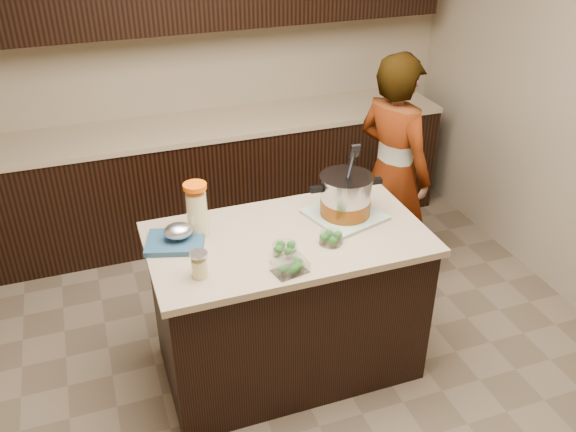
% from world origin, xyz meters
% --- Properties ---
extents(ground_plane, '(4.00, 4.00, 0.00)m').
position_xyz_m(ground_plane, '(0.00, 0.00, 0.00)').
color(ground_plane, brown).
rests_on(ground_plane, ground).
extents(room_shell, '(4.04, 4.04, 2.72)m').
position_xyz_m(room_shell, '(0.00, 0.00, 1.71)').
color(room_shell, tan).
rests_on(room_shell, ground).
extents(back_cabinets, '(3.60, 0.63, 2.33)m').
position_xyz_m(back_cabinets, '(0.00, 1.74, 0.94)').
color(back_cabinets, black).
rests_on(back_cabinets, ground).
extents(island, '(1.46, 0.81, 0.90)m').
position_xyz_m(island, '(0.00, 0.00, 0.45)').
color(island, black).
rests_on(island, ground).
extents(dish_towel, '(0.45, 0.45, 0.02)m').
position_xyz_m(dish_towel, '(0.36, 0.08, 0.91)').
color(dish_towel, '#56764F').
rests_on(dish_towel, island).
extents(stock_pot, '(0.41, 0.31, 0.41)m').
position_xyz_m(stock_pot, '(0.36, 0.08, 1.02)').
color(stock_pot, '#B7B7BC').
rests_on(stock_pot, dish_towel).
extents(lemonade_pitcher, '(0.15, 0.15, 0.29)m').
position_xyz_m(lemonade_pitcher, '(-0.44, 0.17, 1.04)').
color(lemonade_pitcher, '#E1D089').
rests_on(lemonade_pitcher, island).
extents(mason_jar, '(0.10, 0.10, 0.14)m').
position_xyz_m(mason_jar, '(-0.51, -0.20, 0.96)').
color(mason_jar, '#E1D089').
rests_on(mason_jar, island).
extents(broccoli_tub_left, '(0.13, 0.13, 0.06)m').
position_xyz_m(broccoli_tub_left, '(-0.07, -0.16, 0.93)').
color(broccoli_tub_left, silver).
rests_on(broccoli_tub_left, island).
extents(broccoli_tub_right, '(0.16, 0.16, 0.06)m').
position_xyz_m(broccoli_tub_right, '(0.18, -0.14, 0.93)').
color(broccoli_tub_right, silver).
rests_on(broccoli_tub_right, island).
extents(broccoli_tub_rect, '(0.18, 0.15, 0.06)m').
position_xyz_m(broccoli_tub_rect, '(-0.10, -0.30, 0.93)').
color(broccoli_tub_rect, silver).
rests_on(broccoli_tub_rect, island).
extents(blue_tray, '(0.35, 0.31, 0.11)m').
position_xyz_m(blue_tray, '(-0.56, 0.11, 0.94)').
color(blue_tray, navy).
rests_on(blue_tray, island).
extents(person, '(0.57, 0.69, 1.61)m').
position_xyz_m(person, '(0.98, 0.67, 0.80)').
color(person, gray).
rests_on(person, ground).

